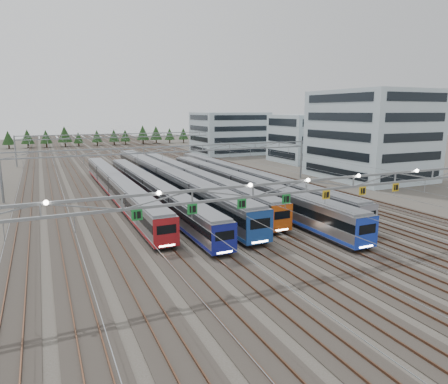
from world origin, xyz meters
name	(u,v)px	position (x,y,z in m)	size (l,w,h in m)	color
ground	(303,261)	(0.00, 0.00, 0.00)	(400.00, 400.00, 0.00)	#47423A
track_bed	(117,151)	(0.00, 100.00, 1.49)	(54.00, 260.00, 5.42)	#2D2823
train_a	(117,187)	(-11.25, 35.38, 2.05)	(2.77, 55.87, 3.60)	black
train_b	(151,189)	(-6.75, 31.10, 2.02)	(2.72, 55.61, 3.54)	black
train_c	(165,178)	(-2.25, 38.71, 2.32)	(3.17, 68.63, 4.13)	black
train_d	(192,179)	(2.25, 37.03, 2.10)	(2.84, 59.59, 3.70)	black
train_e	(239,186)	(6.75, 27.13, 2.16)	(2.93, 56.67, 3.82)	black
train_f	(245,179)	(11.25, 33.53, 2.07)	(2.79, 60.65, 3.64)	black
gantry_near	(307,189)	(-0.05, -0.12, 7.09)	(56.36, 0.61, 8.08)	gray
gantry_mid	(174,154)	(0.00, 40.00, 6.39)	(56.36, 0.36, 8.00)	gray
gantry_far	(126,139)	(0.00, 85.00, 6.39)	(56.36, 0.36, 8.00)	gray
depot_bldg_south	(370,135)	(41.02, 34.11, 9.12)	(18.00, 22.00, 18.25)	#A7BEC8
depot_bldg_mid	(303,139)	(44.86, 63.18, 6.53)	(14.00, 16.00, 13.05)	#A7BEC8
depot_bldg_north	(229,133)	(35.55, 91.34, 6.81)	(22.00, 18.00, 13.62)	#A7BEC8
treeline	(104,135)	(2.25, 142.46, 4.23)	(100.10, 5.60, 7.02)	#332114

